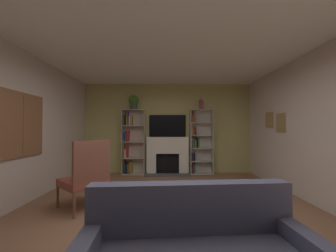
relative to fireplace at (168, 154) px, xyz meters
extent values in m
plane|color=#8C6146|center=(0.00, -3.04, -0.58)|extent=(7.57, 7.57, 0.00)
cube|color=tan|center=(0.00, 0.14, 0.78)|extent=(5.18, 0.06, 2.72)
cube|color=#A2804A|center=(2.51, -1.54, 0.89)|extent=(0.03, 0.32, 0.43)
cube|color=#30723C|center=(2.50, -1.54, 0.89)|extent=(0.01, 0.26, 0.37)
cube|color=#A2804A|center=(2.51, -1.06, 0.99)|extent=(0.03, 0.32, 0.37)
cube|color=#897E50|center=(2.50, -1.06, 0.99)|extent=(0.01, 0.26, 0.31)
cube|color=#8E5D3E|center=(-2.51, -2.47, 0.82)|extent=(0.04, 1.00, 1.11)
cube|color=silver|center=(-2.49, -2.47, 0.82)|extent=(0.01, 0.90, 1.01)
cube|color=#8E5D3E|center=(-2.49, -2.47, 0.82)|extent=(0.01, 0.02, 1.01)
cube|color=#8E5D3E|center=(-2.49, -2.47, 0.82)|extent=(0.01, 0.90, 0.02)
cube|color=white|center=(0.00, -3.04, 2.17)|extent=(5.18, 6.43, 0.06)
cube|color=white|center=(-0.48, 0.00, -0.28)|extent=(0.28, 0.22, 0.60)
cube|color=white|center=(0.48, 0.00, -0.28)|extent=(0.28, 0.22, 0.60)
cube|color=white|center=(0.00, 0.00, 0.27)|extent=(1.24, 0.22, 0.49)
cube|color=black|center=(0.00, 0.07, -0.28)|extent=(0.68, 0.08, 0.60)
cube|color=#4F4F52|center=(0.00, -0.26, -0.56)|extent=(1.34, 0.30, 0.03)
cube|color=black|center=(0.00, 0.08, 0.85)|extent=(1.11, 0.06, 0.66)
cube|color=beige|center=(-1.34, -0.04, 0.38)|extent=(0.02, 0.31, 1.91)
cube|color=beige|center=(-0.69, -0.04, 0.38)|extent=(0.02, 0.31, 1.91)
cube|color=beige|center=(-1.01, 0.10, 0.38)|extent=(0.67, 0.02, 1.91)
cube|color=beige|center=(-1.01, -0.04, -0.57)|extent=(0.64, 0.31, 0.02)
cube|color=brown|center=(-1.31, -0.03, -0.36)|extent=(0.02, 0.26, 0.40)
cube|color=navy|center=(-1.26, -0.01, -0.41)|extent=(0.04, 0.21, 0.30)
cube|color=black|center=(-1.21, -0.02, -0.42)|extent=(0.03, 0.24, 0.28)
cube|color=brown|center=(-1.16, -0.01, -0.42)|extent=(0.04, 0.21, 0.28)
cube|color=olive|center=(-1.12, 0.00, -0.39)|extent=(0.03, 0.18, 0.35)
cube|color=olive|center=(-1.07, -0.03, -0.39)|extent=(0.04, 0.25, 0.33)
cube|color=beige|center=(-1.01, -0.04, -0.10)|extent=(0.64, 0.31, 0.02)
cube|color=olive|center=(-1.30, 0.00, 0.11)|extent=(0.03, 0.18, 0.41)
cube|color=beige|center=(-1.25, -0.02, 0.03)|extent=(0.04, 0.24, 0.25)
cube|color=#A6232B|center=(-1.20, 0.00, 0.07)|extent=(0.04, 0.18, 0.33)
cube|color=beige|center=(-1.01, -0.04, 0.38)|extent=(0.64, 0.31, 0.02)
cube|color=#22478C|center=(-1.30, 0.01, 0.52)|extent=(0.03, 0.18, 0.26)
cube|color=#185297|center=(-1.26, 0.00, 0.54)|extent=(0.03, 0.18, 0.31)
cube|color=#BC3C2F|center=(-1.22, -0.02, 0.53)|extent=(0.02, 0.24, 0.29)
cube|color=#B02934|center=(-1.17, -0.02, 0.54)|extent=(0.04, 0.23, 0.31)
cube|color=beige|center=(-1.01, -0.04, 0.85)|extent=(0.64, 0.31, 0.02)
cube|color=brown|center=(-1.30, 0.00, 1.02)|extent=(0.04, 0.19, 0.32)
cube|color=black|center=(-1.26, -0.03, 1.02)|extent=(0.03, 0.24, 0.32)
cube|color=olive|center=(-1.22, 0.00, 1.02)|extent=(0.03, 0.18, 0.31)
cube|color=#653475|center=(-1.18, 0.01, 1.07)|extent=(0.03, 0.17, 0.41)
cube|color=#A27423|center=(-1.15, -0.01, 0.99)|extent=(0.03, 0.20, 0.24)
cube|color=beige|center=(-1.11, -0.03, 1.01)|extent=(0.03, 0.26, 0.28)
cube|color=#A68C35|center=(-1.07, 0.01, 1.01)|extent=(0.03, 0.18, 0.30)
cube|color=beige|center=(-1.01, -0.04, 1.32)|extent=(0.64, 0.31, 0.02)
cube|color=beige|center=(0.69, -0.03, 0.38)|extent=(0.02, 0.28, 1.91)
cube|color=beige|center=(1.34, -0.03, 0.38)|extent=(0.02, 0.28, 1.91)
cube|color=beige|center=(1.01, 0.10, 0.38)|extent=(0.67, 0.02, 1.91)
cube|color=beige|center=(1.01, -0.03, -0.57)|extent=(0.64, 0.28, 0.02)
cube|color=#29664D|center=(0.72, 0.00, -0.46)|extent=(0.03, 0.19, 0.20)
cube|color=red|center=(0.76, -0.01, -0.42)|extent=(0.03, 0.22, 0.27)
cube|color=#1B567F|center=(0.81, 0.00, -0.41)|extent=(0.03, 0.18, 0.30)
cube|color=beige|center=(1.01, -0.03, -0.20)|extent=(0.64, 0.28, 0.02)
cube|color=black|center=(0.72, 0.00, -0.07)|extent=(0.02, 0.19, 0.23)
cube|color=#582A72|center=(0.76, 0.01, -0.07)|extent=(0.03, 0.18, 0.23)
cube|color=black|center=(0.80, -0.01, -0.08)|extent=(0.04, 0.22, 0.21)
cube|color=beige|center=(1.01, -0.03, 0.19)|extent=(0.64, 0.28, 0.02)
cube|color=beige|center=(0.72, 0.01, 0.34)|extent=(0.03, 0.17, 0.29)
cube|color=#256951|center=(0.77, -0.01, 0.33)|extent=(0.04, 0.21, 0.26)
cube|color=#996431|center=(0.83, -0.02, 0.30)|extent=(0.04, 0.23, 0.21)
cube|color=black|center=(0.87, 0.00, 0.35)|extent=(0.02, 0.20, 0.30)
cube|color=#2C6F42|center=(0.92, -0.01, 0.33)|extent=(0.04, 0.22, 0.27)
cube|color=beige|center=(1.01, -0.03, 0.57)|extent=(0.64, 0.28, 0.02)
cube|color=olive|center=(0.72, -0.02, 0.73)|extent=(0.03, 0.23, 0.30)
cube|color=brown|center=(0.75, -0.02, 0.69)|extent=(0.02, 0.24, 0.23)
cube|color=#99543F|center=(0.80, 0.01, 0.69)|extent=(0.03, 0.16, 0.22)
cube|color=#A93436|center=(0.84, -0.01, 0.70)|extent=(0.02, 0.22, 0.25)
cube|color=beige|center=(1.01, -0.03, 0.95)|extent=(0.64, 0.28, 0.02)
cube|color=#58416D|center=(0.72, 0.01, 1.12)|extent=(0.02, 0.17, 0.32)
cube|color=brown|center=(0.75, 0.00, 1.06)|extent=(0.03, 0.18, 0.21)
cube|color=brown|center=(0.79, 0.00, 1.11)|extent=(0.03, 0.19, 0.31)
cube|color=#945642|center=(0.83, 0.01, 1.12)|extent=(0.04, 0.17, 0.32)
cube|color=beige|center=(1.01, -0.03, 1.32)|extent=(0.64, 0.28, 0.02)
cylinder|color=#445450|center=(-1.01, -0.04, 1.42)|extent=(0.20, 0.20, 0.17)
sphere|color=#407123|center=(-1.01, -0.04, 1.62)|extent=(0.30, 0.30, 0.30)
cylinder|color=#8E3C49|center=(1.01, -0.04, 1.48)|extent=(0.12, 0.12, 0.29)
cylinder|color=#4C7F3F|center=(1.02, -0.04, 1.68)|extent=(0.01, 0.01, 0.12)
sphere|color=#EACE56|center=(1.02, -0.04, 1.74)|extent=(0.05, 0.05, 0.05)
cylinder|color=#4C7F3F|center=(1.00, -0.04, 1.67)|extent=(0.01, 0.01, 0.10)
sphere|color=#EACE56|center=(1.00, -0.04, 1.72)|extent=(0.04, 0.04, 0.04)
cylinder|color=#4C7F3F|center=(1.00, -0.02, 1.71)|extent=(0.01, 0.01, 0.18)
sphere|color=#EACE56|center=(1.00, -0.02, 1.80)|extent=(0.04, 0.04, 0.04)
cylinder|color=#4C7F3F|center=(1.01, -0.04, 1.68)|extent=(0.01, 0.01, 0.13)
sphere|color=#EACE56|center=(1.01, -0.04, 1.75)|extent=(0.04, 0.04, 0.04)
cube|color=#53556F|center=(0.18, -4.09, 0.06)|extent=(1.77, 0.27, 0.43)
cylinder|color=brown|center=(-1.40, -2.92, -0.37)|extent=(0.04, 0.04, 0.41)
cylinder|color=brown|center=(-1.03, -2.48, -0.37)|extent=(0.04, 0.04, 0.41)
cylinder|color=brown|center=(-1.86, -2.53, -0.37)|extent=(0.04, 0.04, 0.41)
cylinder|color=brown|center=(-1.49, -2.09, -0.37)|extent=(0.04, 0.04, 0.41)
cube|color=#A04A3C|center=(-1.45, -2.50, -0.13)|extent=(0.89, 0.89, 0.08)
cube|color=brown|center=(-1.45, -2.50, -0.19)|extent=(0.89, 0.89, 0.04)
cube|color=brown|center=(-1.22, -2.69, 0.20)|extent=(0.44, 0.51, 0.73)
cube|color=#856C54|center=(0.21, -3.52, -0.23)|extent=(0.86, 0.51, 0.04)
cylinder|color=#856C54|center=(-0.20, -3.76, -0.42)|extent=(0.05, 0.05, 0.33)
cylinder|color=#856C54|center=(0.61, -3.76, -0.42)|extent=(0.05, 0.05, 0.33)
cylinder|color=#856C54|center=(-0.20, -3.29, -0.42)|extent=(0.05, 0.05, 0.33)
cylinder|color=#856C54|center=(0.61, -3.29, -0.42)|extent=(0.05, 0.05, 0.33)
camera|label=1|loc=(-0.03, -5.80, 0.74)|focal=20.64mm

